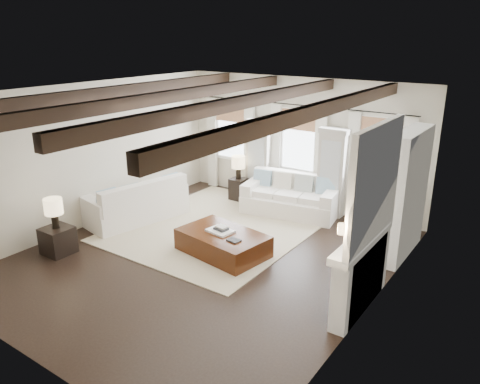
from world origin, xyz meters
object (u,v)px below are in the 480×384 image
Objects in this scene: sofa_left at (138,204)px; side_table_front at (58,240)px; side_table_back at (238,189)px; sofa_back at (291,198)px; ottoman at (223,243)px.

sofa_left is 4.59× the size of side_table_front.
side_table_back reaches higher than side_table_front.
ottoman is at bearing -90.48° from sofa_back.
sofa_back is 3.66m from sofa_left.
sofa_back is 2.74m from ottoman.
sofa_left is 4.27× the size of side_table_back.
side_table_front is at bearing -90.90° from sofa_left.
sofa_back is 0.96× the size of sofa_left.
side_table_front is (-0.03, -2.13, -0.13)m from sofa_left.
side_table_back is at bearing 66.08° from sofa_left.
sofa_back reaches higher than side_table_front.
side_table_back is at bearing 127.85° from ottoman.
side_table_front is at bearing -137.40° from ottoman.
ottoman is at bearing -5.99° from sofa_left.
side_table_front is (-2.72, -1.85, 0.05)m from ottoman.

